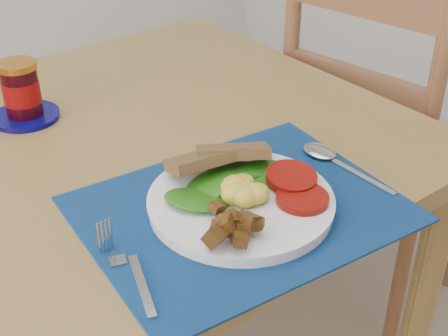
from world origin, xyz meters
TOP-DOWN VIEW (x-y plane):
  - table at (0.00, 0.20)m, footprint 1.40×0.90m
  - chair_end at (0.88, 0.17)m, footprint 0.47×0.49m
  - placemat at (0.23, -0.10)m, footprint 0.49×0.40m
  - breakfast_plate at (0.22, -0.10)m, footprint 0.27×0.27m
  - fork at (0.02, -0.12)m, footprint 0.05×0.17m
  - spoon at (0.43, -0.09)m, footprint 0.05×0.19m
  - jam_on_saucer at (0.10, 0.38)m, footprint 0.13×0.13m

SIDE VIEW (x-z plane):
  - chair_end at x=0.88m, z-range 0.01..1.16m
  - table at x=0.00m, z-range 0.29..1.04m
  - placemat at x=0.23m, z-range 0.75..0.75m
  - fork at x=0.02m, z-range 0.75..0.76m
  - spoon at x=0.43m, z-range 0.75..0.76m
  - breakfast_plate at x=0.22m, z-range 0.74..0.81m
  - jam_on_saucer at x=0.10m, z-range 0.74..0.86m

